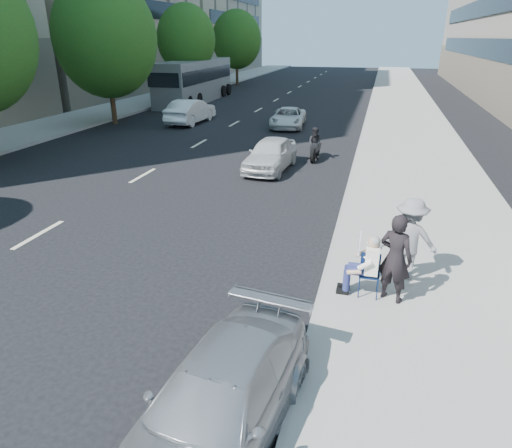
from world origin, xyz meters
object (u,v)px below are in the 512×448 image
(white_sedan_far, at_px, (288,118))
(bus, at_px, (195,81))
(white_sedan_near, at_px, (271,154))
(motorcycle, at_px, (315,145))
(jogger, at_px, (409,239))
(pedestrian_woman, at_px, (395,258))
(parked_sedan, at_px, (218,403))
(white_sedan_mid, at_px, (191,111))
(seated_protester, at_px, (365,262))

(white_sedan_far, distance_m, bus, 13.86)
(white_sedan_near, bearing_deg, motorcycle, 58.17)
(white_sedan_near, bearing_deg, jogger, -55.25)
(pedestrian_woman, bearing_deg, white_sedan_far, -47.78)
(parked_sedan, height_order, bus, bus)
(white_sedan_mid, xyz_separation_m, white_sedan_far, (6.20, 0.20, -0.16))
(parked_sedan, height_order, white_sedan_far, parked_sedan)
(pedestrian_woman, relative_size, white_sedan_far, 0.45)
(white_sedan_near, bearing_deg, bus, 123.48)
(seated_protester, xyz_separation_m, parked_sedan, (-1.69, -4.11, -0.28))
(white_sedan_mid, height_order, bus, bus)
(pedestrian_woman, distance_m, bus, 32.65)
(seated_protester, height_order, motorcycle, seated_protester)
(pedestrian_woman, xyz_separation_m, motorcycle, (-3.17, 11.48, -0.43))
(pedestrian_woman, bearing_deg, white_sedan_mid, -32.18)
(parked_sedan, bearing_deg, motorcycle, 101.14)
(parked_sedan, distance_m, white_sedan_mid, 24.76)
(parked_sedan, xyz_separation_m, white_sedan_mid, (-9.81, 22.74, 0.14))
(bus, bearing_deg, pedestrian_woman, -62.58)
(jogger, distance_m, white_sedan_mid, 21.59)
(parked_sedan, relative_size, bus, 0.34)
(seated_protester, relative_size, jogger, 0.71)
(seated_protester, bearing_deg, white_sedan_near, 114.01)
(pedestrian_woman, height_order, white_sedan_far, pedestrian_woman)
(motorcycle, height_order, bus, bus)
(motorcycle, bearing_deg, white_sedan_far, 113.72)
(white_sedan_far, relative_size, motorcycle, 2.00)
(bus, bearing_deg, white_sedan_far, -45.97)
(white_sedan_far, height_order, bus, bus)
(white_sedan_near, height_order, motorcycle, motorcycle)
(motorcycle, relative_size, bus, 0.17)
(white_sedan_mid, height_order, motorcycle, white_sedan_mid)
(seated_protester, distance_m, parked_sedan, 4.45)
(parked_sedan, relative_size, white_sedan_near, 1.08)
(jogger, xyz_separation_m, motorcycle, (-3.47, 10.46, -0.43))
(white_sedan_near, xyz_separation_m, motorcycle, (1.53, 2.13, -0.01))
(jogger, xyz_separation_m, white_sedan_mid, (-12.37, 17.69, -0.33))
(white_sedan_near, bearing_deg, white_sedan_far, 100.73)
(motorcycle, bearing_deg, bus, 129.94)
(white_sedan_near, bearing_deg, seated_protester, -62.22)
(seated_protester, relative_size, motorcycle, 0.64)
(white_sedan_near, xyz_separation_m, white_sedan_mid, (-7.37, 9.36, 0.08))
(pedestrian_woman, xyz_separation_m, white_sedan_far, (-5.86, 18.91, -0.50))
(white_sedan_mid, bearing_deg, white_sedan_near, 131.31)
(white_sedan_far, bearing_deg, motorcycle, -74.77)
(seated_protester, bearing_deg, pedestrian_woman, -8.06)
(parked_sedan, relative_size, white_sedan_far, 1.00)
(motorcycle, bearing_deg, seated_protester, -73.38)
(white_sedan_far, relative_size, bus, 0.34)
(pedestrian_woman, relative_size, white_sedan_mid, 0.41)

